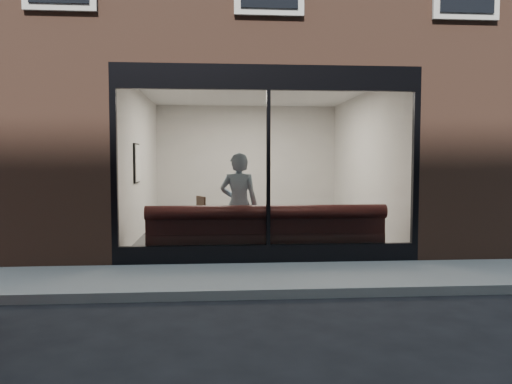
{
  "coord_description": "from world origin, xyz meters",
  "views": [
    {
      "loc": [
        -0.82,
        -5.98,
        1.68
      ],
      "look_at": [
        -0.17,
        2.4,
        1.14
      ],
      "focal_mm": 35.0,
      "sensor_mm": 36.0,
      "label": 1
    }
  ],
  "objects": [
    {
      "name": "storefront_kick",
      "position": [
        0.0,
        2.05,
        0.15
      ],
      "size": [
        5.0,
        0.1,
        0.3
      ],
      "primitive_type": "cube",
      "color": "black",
      "rests_on": "ground"
    },
    {
      "name": "cafe_floor",
      "position": [
        0.0,
        5.0,
        0.02
      ],
      "size": [
        6.0,
        6.0,
        0.0
      ],
      "primitive_type": "plane",
      "color": "#2D2D30",
      "rests_on": "ground"
    },
    {
      "name": "host_building_pier_left",
      "position": [
        -3.75,
        8.0,
        1.6
      ],
      "size": [
        2.5,
        12.0,
        3.2
      ],
      "primitive_type": "cube",
      "color": "brown",
      "rests_on": "ground"
    },
    {
      "name": "cafe_wall_right",
      "position": [
        2.49,
        5.0,
        1.6
      ],
      "size": [
        0.0,
        6.0,
        6.0
      ],
      "primitive_type": "plane",
      "rotation": [
        1.57,
        0.0,
        -1.57
      ],
      "color": "silver",
      "rests_on": "ground"
    },
    {
      "name": "cafe_wall_back",
      "position": [
        0.0,
        7.99,
        1.6
      ],
      "size": [
        5.0,
        0.0,
        5.0
      ],
      "primitive_type": "plane",
      "rotation": [
        1.57,
        0.0,
        0.0
      ],
      "color": "silver",
      "rests_on": "ground"
    },
    {
      "name": "cafe_chair_left",
      "position": [
        -1.33,
        4.05,
        0.24
      ],
      "size": [
        0.52,
        0.52,
        0.04
      ],
      "primitive_type": "cube",
      "rotation": [
        0.0,
        0.0,
        3.58
      ],
      "color": "black",
      "rests_on": "cafe_floor"
    },
    {
      "name": "cafe_ceiling",
      "position": [
        0.0,
        5.0,
        3.19
      ],
      "size": [
        6.0,
        6.0,
        0.0
      ],
      "primitive_type": "plane",
      "rotation": [
        3.14,
        0.0,
        0.0
      ],
      "color": "white",
      "rests_on": "host_building_upper"
    },
    {
      "name": "sidewalk_near",
      "position": [
        0.0,
        1.0,
        0.01
      ],
      "size": [
        40.0,
        2.0,
        0.01
      ],
      "primitive_type": "cube",
      "color": "gray",
      "rests_on": "ground"
    },
    {
      "name": "cafe_wall_left",
      "position": [
        -2.49,
        5.0,
        1.6
      ],
      "size": [
        0.0,
        6.0,
        6.0
      ],
      "primitive_type": "plane",
      "rotation": [
        1.57,
        0.0,
        1.57
      ],
      "color": "silver",
      "rests_on": "ground"
    },
    {
      "name": "cafe_table_right",
      "position": [
        0.65,
        3.32,
        0.74
      ],
      "size": [
        0.62,
        0.62,
        0.04
      ],
      "primitive_type": "cube",
      "rotation": [
        0.0,
        0.0,
        0.14
      ],
      "color": "black",
      "rests_on": "cafe_floor"
    },
    {
      "name": "ground",
      "position": [
        0.0,
        0.0,
        0.0
      ],
      "size": [
        120.0,
        120.0,
        0.0
      ],
      "primitive_type": "plane",
      "color": "black",
      "rests_on": "ground"
    },
    {
      "name": "storefront_glass",
      "position": [
        0.0,
        2.02,
        1.55
      ],
      "size": [
        4.8,
        0.0,
        4.8
      ],
      "primitive_type": "plane",
      "rotation": [
        1.57,
        0.0,
        0.0
      ],
      "color": "white",
      "rests_on": "storefront_kick"
    },
    {
      "name": "host_building_pier_right",
      "position": [
        3.75,
        8.0,
        1.6
      ],
      "size": [
        2.5,
        12.0,
        3.2
      ],
      "primitive_type": "cube",
      "color": "brown",
      "rests_on": "ground"
    },
    {
      "name": "banquette",
      "position": [
        0.0,
        2.45,
        0.23
      ],
      "size": [
        4.0,
        0.55,
        0.45
      ],
      "primitive_type": "cube",
      "color": "#3C1615",
      "rests_on": "cafe_floor"
    },
    {
      "name": "storefront_header",
      "position": [
        0.0,
        2.05,
        3.0
      ],
      "size": [
        5.0,
        0.1,
        0.4
      ],
      "primitive_type": "cube",
      "color": "black",
      "rests_on": "host_building_upper"
    },
    {
      "name": "storefront_mullion",
      "position": [
        0.0,
        2.05,
        1.55
      ],
      "size": [
        0.06,
        0.1,
        2.5
      ],
      "primitive_type": "cube",
      "color": "black",
      "rests_on": "storefront_kick"
    },
    {
      "name": "person",
      "position": [
        -0.45,
        2.67,
        0.9
      ],
      "size": [
        0.73,
        0.55,
        1.81
      ],
      "primitive_type": "imported",
      "rotation": [
        0.0,
        0.0,
        2.96
      ],
      "color": "#8EA8BD",
      "rests_on": "cafe_floor"
    },
    {
      "name": "cafe_table_left",
      "position": [
        -1.79,
        3.0,
        0.74
      ],
      "size": [
        0.64,
        0.64,
        0.04
      ],
      "primitive_type": "cube",
      "rotation": [
        0.0,
        0.0,
        0.05
      ],
      "color": "black",
      "rests_on": "cafe_floor"
    },
    {
      "name": "wall_poster",
      "position": [
        -2.45,
        4.37,
        1.62
      ],
      "size": [
        0.02,
        0.56,
        0.75
      ],
      "primitive_type": "cube",
      "color": "white",
      "rests_on": "cafe_wall_left"
    },
    {
      "name": "host_building_backfill",
      "position": [
        0.0,
        11.0,
        1.6
      ],
      "size": [
        5.0,
        6.0,
        3.2
      ],
      "primitive_type": "cube",
      "color": "brown",
      "rests_on": "ground"
    },
    {
      "name": "kerb_near",
      "position": [
        0.0,
        -0.05,
        0.06
      ],
      "size": [
        40.0,
        0.1,
        0.12
      ],
      "primitive_type": "cube",
      "color": "gray",
      "rests_on": "ground"
    }
  ]
}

